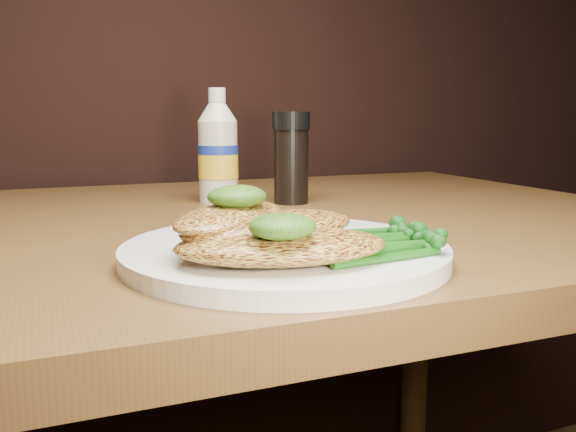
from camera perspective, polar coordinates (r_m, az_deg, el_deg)
name	(u,v)px	position (r m, az deg, el deg)	size (l,w,h in m)	color
plate	(285,252)	(0.54, -0.30, -3.41)	(0.29, 0.29, 0.02)	white
chicken_front	(281,246)	(0.47, -0.62, -2.83)	(0.17, 0.09, 0.03)	gold
chicken_mid	(270,227)	(0.51, -1.70, -1.05)	(0.16, 0.08, 0.02)	gold
chicken_back	(231,218)	(0.52, -5.40, -0.14)	(0.14, 0.07, 0.02)	gold
pesto_front	(283,226)	(0.45, -0.50, -0.97)	(0.05, 0.05, 0.02)	black
pesto_back	(237,196)	(0.52, -4.81, 1.84)	(0.05, 0.05, 0.02)	black
broccolini_bundle	(364,239)	(0.52, 7.16, -2.13)	(0.14, 0.11, 0.02)	#165111
mayo_bottle	(218,146)	(0.89, -6.58, 6.55)	(0.06, 0.06, 0.17)	beige
pepper_grinder	(291,158)	(0.88, 0.30, 5.46)	(0.05, 0.05, 0.13)	black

